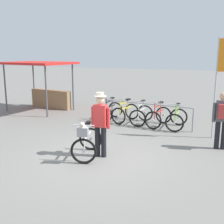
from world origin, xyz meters
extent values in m
plane|color=slate|center=(0.00, 0.00, 0.00)|extent=(80.00, 80.00, 0.00)
cylinder|color=#99999E|center=(-2.01, 3.85, 0.42)|extent=(0.06, 0.06, 0.85)
cylinder|color=#99999E|center=(1.83, 3.53, 0.42)|extent=(0.06, 0.06, 0.85)
cylinder|color=#99999E|center=(-0.09, 3.69, 0.85)|extent=(3.84, 0.37, 0.05)
torus|color=black|center=(-1.58, 4.50, 0.33)|extent=(0.66, 0.08, 0.66)
cylinder|color=#B7B7BC|center=(-1.58, 4.50, 0.33)|extent=(0.08, 0.06, 0.08)
torus|color=black|center=(-1.57, 3.48, 0.33)|extent=(0.66, 0.08, 0.66)
cylinder|color=#B7B7BC|center=(-1.57, 3.48, 0.33)|extent=(0.08, 0.06, 0.08)
cube|color=black|center=(-1.57, 3.99, 0.56)|extent=(0.04, 0.92, 0.04)
cube|color=black|center=(-1.57, 3.94, 0.78)|extent=(0.04, 0.61, 0.04)
cylinder|color=black|center=(-1.57, 4.17, 0.60)|extent=(0.03, 0.03, 0.55)
cube|color=black|center=(-1.57, 4.17, 0.88)|extent=(0.12, 0.24, 0.06)
cylinder|color=black|center=(-1.57, 3.60, 0.65)|extent=(0.03, 0.03, 0.63)
cylinder|color=#B7B7BC|center=(-1.57, 3.60, 0.96)|extent=(0.52, 0.03, 0.03)
torus|color=black|center=(-0.79, 4.44, 0.33)|extent=(0.66, 0.17, 0.66)
cylinder|color=#B7B7BC|center=(-0.79, 4.44, 0.33)|extent=(0.09, 0.07, 0.08)
torus|color=black|center=(-0.96, 3.43, 0.33)|extent=(0.66, 0.17, 0.66)
cylinder|color=#B7B7BC|center=(-0.96, 3.43, 0.33)|extent=(0.09, 0.07, 0.08)
cube|color=yellow|center=(-0.88, 3.93, 0.56)|extent=(0.19, 0.91, 0.04)
cube|color=yellow|center=(-0.88, 3.88, 0.78)|extent=(0.14, 0.61, 0.04)
cylinder|color=yellow|center=(-0.84, 4.11, 0.60)|extent=(0.03, 0.03, 0.55)
cube|color=black|center=(-0.84, 4.11, 0.88)|extent=(0.16, 0.26, 0.06)
cylinder|color=yellow|center=(-0.94, 3.55, 0.65)|extent=(0.03, 0.03, 0.63)
cylinder|color=#B7B7BC|center=(-0.94, 3.55, 0.96)|extent=(0.52, 0.12, 0.03)
torus|color=black|center=(-0.20, 4.38, 0.33)|extent=(0.66, 0.12, 0.66)
cylinder|color=#B7B7BC|center=(-0.20, 4.38, 0.33)|extent=(0.08, 0.07, 0.08)
torus|color=black|center=(-0.16, 3.36, 0.33)|extent=(0.66, 0.12, 0.66)
cylinder|color=#B7B7BC|center=(-0.16, 3.36, 0.33)|extent=(0.08, 0.07, 0.08)
cube|color=silver|center=(-0.18, 3.87, 0.56)|extent=(0.07, 0.92, 0.04)
cube|color=silver|center=(-0.18, 3.82, 0.78)|extent=(0.06, 0.61, 0.04)
cylinder|color=silver|center=(-0.19, 4.06, 0.60)|extent=(0.03, 0.03, 0.55)
cube|color=black|center=(-0.19, 4.06, 0.88)|extent=(0.13, 0.24, 0.06)
cylinder|color=silver|center=(-0.16, 3.49, 0.65)|extent=(0.03, 0.03, 0.63)
cylinder|color=#B7B7BC|center=(-0.16, 3.49, 0.96)|extent=(0.52, 0.05, 0.03)
torus|color=black|center=(0.58, 4.32, 0.33)|extent=(0.67, 0.17, 0.66)
cylinder|color=#B7B7BC|center=(0.58, 4.32, 0.33)|extent=(0.09, 0.07, 0.08)
torus|color=black|center=(0.46, 3.31, 0.33)|extent=(0.67, 0.17, 0.66)
cylinder|color=#B7B7BC|center=(0.46, 3.31, 0.33)|extent=(0.09, 0.07, 0.08)
cube|color=red|center=(0.52, 3.82, 0.56)|extent=(0.15, 0.92, 0.04)
cube|color=red|center=(0.51, 3.77, 0.78)|extent=(0.11, 0.61, 0.04)
cylinder|color=red|center=(0.54, 4.00, 0.60)|extent=(0.03, 0.03, 0.55)
cube|color=black|center=(0.54, 4.00, 0.88)|extent=(0.15, 0.25, 0.06)
cylinder|color=red|center=(0.47, 3.43, 0.65)|extent=(0.03, 0.03, 0.63)
cylinder|color=#B7B7BC|center=(0.47, 3.43, 0.96)|extent=(0.52, 0.09, 0.03)
torus|color=black|center=(1.19, 4.27, 0.33)|extent=(0.66, 0.12, 0.66)
cylinder|color=#B7B7BC|center=(1.19, 4.27, 0.33)|extent=(0.08, 0.07, 0.08)
torus|color=black|center=(1.25, 3.25, 0.33)|extent=(0.66, 0.12, 0.66)
cylinder|color=#B7B7BC|center=(1.25, 3.25, 0.33)|extent=(0.08, 0.07, 0.08)
cube|color=#9ED14C|center=(1.22, 3.76, 0.56)|extent=(0.09, 0.92, 0.04)
cube|color=#9ED14C|center=(1.22, 3.71, 0.78)|extent=(0.07, 0.61, 0.04)
cylinder|color=#9ED14C|center=(1.21, 3.94, 0.60)|extent=(0.03, 0.03, 0.55)
cube|color=black|center=(1.21, 3.94, 0.88)|extent=(0.13, 0.25, 0.06)
cylinder|color=#9ED14C|center=(1.24, 3.37, 0.65)|extent=(0.03, 0.03, 0.63)
cylinder|color=#B7B7BC|center=(1.24, 3.37, 0.96)|extent=(0.52, 0.06, 0.03)
torus|color=black|center=(-0.50, 0.42, 0.33)|extent=(0.64, 0.27, 0.66)
cylinder|color=#B7B7BC|center=(-0.50, 0.42, 0.33)|extent=(0.10, 0.08, 0.08)
torus|color=black|center=(-0.17, -0.54, 0.33)|extent=(0.64, 0.27, 0.66)
cylinder|color=#B7B7BC|center=(-0.17, -0.54, 0.33)|extent=(0.10, 0.08, 0.08)
cube|color=silver|center=(-0.34, -0.06, 0.56)|extent=(0.34, 0.88, 0.04)
cube|color=silver|center=(-0.32, -0.11, 0.78)|extent=(0.24, 0.59, 0.04)
cylinder|color=silver|center=(-0.40, 0.11, 0.60)|extent=(0.03, 0.03, 0.55)
cube|color=black|center=(-0.40, 0.11, 0.88)|extent=(0.19, 0.27, 0.06)
cylinder|color=silver|center=(-0.21, -0.43, 0.65)|extent=(0.03, 0.03, 0.63)
cylinder|color=#B7B7BC|center=(-0.21, -0.43, 0.96)|extent=(0.50, 0.20, 0.03)
cube|color=gray|center=(-0.16, -0.56, 0.84)|extent=(0.31, 0.27, 0.22)
ellipsoid|color=beige|center=(-0.16, -0.56, 0.94)|extent=(0.22, 0.21, 0.16)
sphere|color=beige|center=(-0.13, -0.64, 1.04)|extent=(0.11, 0.11, 0.11)
cylinder|color=black|center=(-0.11, 0.09, 0.41)|extent=(0.14, 0.14, 0.82)
cylinder|color=black|center=(0.07, 0.11, 0.41)|extent=(0.14, 0.14, 0.82)
cube|color=red|center=(-0.02, 0.10, 1.11)|extent=(0.35, 0.22, 0.58)
cylinder|color=red|center=(-0.24, 0.11, 1.06)|extent=(0.09, 0.09, 0.55)
cylinder|color=red|center=(0.20, 0.13, 1.06)|extent=(0.09, 0.09, 0.55)
sphere|color=beige|center=(-0.02, 0.10, 1.53)|extent=(0.22, 0.22, 0.22)
cylinder|color=beige|center=(-0.02, 0.10, 1.63)|extent=(0.32, 0.32, 0.02)
cylinder|color=beige|center=(-0.02, 0.10, 1.68)|extent=(0.20, 0.20, 0.09)
cylinder|color=black|center=(2.74, 2.06, 0.41)|extent=(0.14, 0.14, 0.82)
cylinder|color=black|center=(2.91, 2.09, 0.41)|extent=(0.14, 0.14, 0.82)
cube|color=#4C4C51|center=(2.83, 2.08, 1.11)|extent=(0.37, 0.26, 0.58)
cylinder|color=#4C4C51|center=(2.61, 2.05, 1.06)|extent=(0.09, 0.09, 0.55)
sphere|color=tan|center=(2.83, 2.08, 1.53)|extent=(0.22, 0.22, 0.22)
cube|color=#B23333|center=(2.86, 1.92, 1.13)|extent=(0.28, 0.19, 0.40)
cylinder|color=#4C4C51|center=(-6.64, 5.33, 1.10)|extent=(0.07, 0.07, 2.20)
cylinder|color=#4C4C51|center=(-4.05, 5.06, 1.10)|extent=(0.07, 0.07, 2.20)
cylinder|color=#4C4C51|center=(-6.82, 3.54, 1.10)|extent=(0.07, 0.07, 2.20)
cylinder|color=#4C4C51|center=(-4.23, 3.27, 1.10)|extent=(0.07, 0.07, 2.20)
cube|color=red|center=(-5.44, 4.30, 2.25)|extent=(3.32, 2.60, 0.10)
cube|color=olive|center=(-5.36, 5.05, 0.45)|extent=(2.36, 0.54, 0.90)
cylinder|color=#B2B2B7|center=(2.51, 3.08, 1.60)|extent=(0.05, 0.05, 3.20)
camera|label=1|loc=(3.23, -6.19, 2.72)|focal=44.75mm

